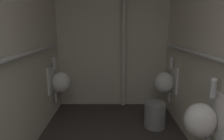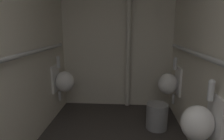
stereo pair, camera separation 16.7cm
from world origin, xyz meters
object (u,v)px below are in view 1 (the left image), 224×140
Objects in this scene: standpipe_back_wall at (124,33)px; urinal_right_mid at (202,119)px; waste_bin at (154,115)px; urinal_right_far at (165,82)px; urinal_left_mid at (59,82)px.

urinal_right_mid is at bearing -69.43° from standpipe_back_wall.
waste_bin is (0.43, -0.78, -1.17)m from standpipe_back_wall.
standpipe_back_wall is at bearing 144.95° from urinal_right_far.
urinal_right_far is at bearing -35.05° from standpipe_back_wall.
urinal_left_mid is at bearing 167.59° from waste_bin.
standpipe_back_wall is (-0.65, 0.46, 0.75)m from urinal_right_far.
waste_bin is at bearing -12.41° from urinal_left_mid.
urinal_left_mid is 2.14m from urinal_right_mid.
urinal_right_mid is at bearing -90.00° from urinal_right_far.
urinal_right_mid is 1.07m from waste_bin.
waste_bin is (1.48, -0.33, -0.42)m from urinal_left_mid.
standpipe_back_wall is at bearing 23.29° from urinal_left_mid.
urinal_right_far is (0.00, 1.28, 0.00)m from urinal_right_mid.
standpipe_back_wall is at bearing 118.85° from waste_bin.
standpipe_back_wall reaches higher than waste_bin.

